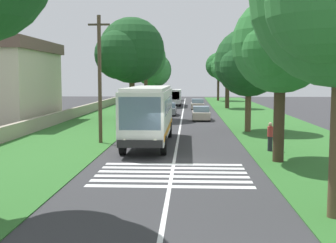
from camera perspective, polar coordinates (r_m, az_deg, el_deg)
ground at (r=22.48m, az=0.78°, el=-5.32°), size 160.00×160.00×0.00m
grass_verge_left at (r=38.36m, az=-10.78°, el=-0.82°), size 120.00×8.00×0.04m
grass_verge_right at (r=38.04m, az=14.01°, el=-0.94°), size 120.00×8.00×0.04m
centre_line at (r=37.31m, az=1.56°, el=-0.92°), size 110.00×0.16×0.01m
coach_bus at (r=28.25m, az=-2.46°, el=1.32°), size 11.16×2.62×3.73m
zebra_crossing at (r=19.72m, az=0.50°, el=-6.87°), size 4.95×6.80×0.01m
trailing_car_0 at (r=44.96m, az=4.32°, el=1.03°), size 4.30×1.78×1.43m
trailing_car_1 at (r=50.85m, az=0.05°, el=1.58°), size 4.30×1.78×1.43m
trailing_car_2 at (r=60.73m, az=3.87°, el=2.24°), size 4.30×1.78×1.43m
trailing_minibus_0 at (r=68.41m, az=0.82°, el=3.37°), size 6.00×2.14×2.53m
roadside_tree_left_0 at (r=66.51m, az=-3.04°, el=8.07°), size 7.53×6.08×10.29m
roadside_tree_left_1 at (r=45.78m, az=-5.10°, el=8.97°), size 8.10×6.90×10.50m
roadside_tree_left_3 at (r=85.26m, az=-1.94°, el=6.60°), size 7.95×6.64×9.12m
roadside_tree_left_4 at (r=73.74m, az=-1.86°, el=6.57°), size 6.40×5.37×8.25m
roadside_tree_right_0 at (r=83.37m, az=6.51°, el=7.17°), size 5.66×4.80×9.02m
roadside_tree_right_1 at (r=62.57m, az=7.66°, el=6.91°), size 5.50×4.66×8.14m
roadside_tree_right_2 at (r=23.01m, az=14.17°, el=9.32°), size 5.78×4.90×8.38m
roadside_tree_right_3 at (r=14.35m, az=21.01°, el=14.28°), size 6.63×5.42×9.37m
roadside_tree_right_4 at (r=35.49m, az=10.28°, el=7.37°), size 6.34×5.44×8.22m
utility_pole at (r=28.93m, az=-8.89°, el=5.67°), size 0.24×1.40×8.28m
roadside_wall at (r=43.99m, az=-13.59°, el=0.66°), size 70.00×0.40×1.06m
pedestrian at (r=26.19m, az=13.17°, el=-1.89°), size 0.34×0.34×1.69m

